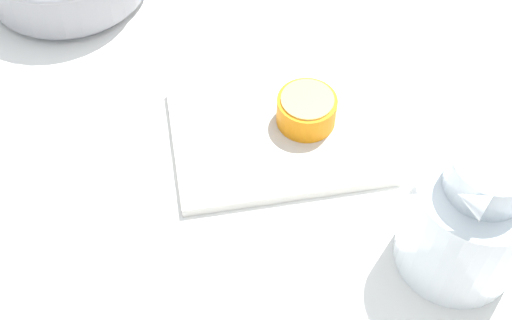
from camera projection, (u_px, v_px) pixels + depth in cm
name	position (u px, v px, depth cm)	size (l,w,h in cm)	color
ground_plane	(275.00, 188.00, 91.92)	(131.40, 95.45, 3.00)	white
juice_pitcher	(467.00, 223.00, 78.52)	(15.56, 16.19, 19.99)	white
cutting_board	(279.00, 135.00, 94.41)	(28.42, 20.71, 1.47)	beige
orange_half_0	(307.00, 110.00, 93.24)	(8.01, 8.01, 4.43)	orange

